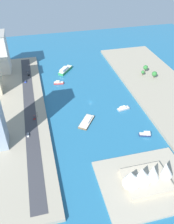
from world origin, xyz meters
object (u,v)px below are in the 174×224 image
tugboat_red (59,83)px  sedan_silver (28,71)px  barge_flat_brown (87,121)px  yacht_sleek_gray (123,108)px  patrol_launch_navy (145,134)px  traffic_light_waterfront (37,114)px  pickup_red (34,117)px  hatchback_blue (25,81)px  ferry_green_doubledeck (65,70)px  opera_landmark (145,176)px  van_white (28,135)px  suv_black (29,74)px

tugboat_red → sedan_silver: 46.42m
barge_flat_brown → yacht_sleek_gray: 41.49m
yacht_sleek_gray → patrol_launch_navy: bearing=96.7°
tugboat_red → traffic_light_waterfront: (28.53, 62.59, 6.05)m
pickup_red → hatchback_blue: 70.24m
tugboat_red → hatchback_blue: size_ratio=2.53×
ferry_green_doubledeck → hatchback_blue: (49.55, 20.40, 1.52)m
ferry_green_doubledeck → pickup_red: size_ratio=4.93×
barge_flat_brown → sedan_silver: size_ratio=4.77×
ferry_green_doubledeck → opera_landmark: opera_landmark is taller
yacht_sleek_gray → ferry_green_doubledeck: ferry_green_doubledeck is taller
sedan_silver → traffic_light_waterfront: traffic_light_waterfront is taller
patrol_launch_navy → van_white: (97.93, -20.66, 2.32)m
traffic_light_waterfront → hatchback_blue: bearing=-83.1°
hatchback_blue → opera_landmark: (-73.99, 158.85, 4.76)m
yacht_sleek_gray → pickup_red: size_ratio=2.72×
tugboat_red → opera_landmark: size_ratio=0.33×
van_white → sedan_silver: bearing=-92.4°
patrol_launch_navy → van_white: size_ratio=2.23×
ferry_green_doubledeck → suv_black: ferry_green_doubledeck is taller
yacht_sleek_gray → barge_flat_brown: bearing=15.1°
tugboat_red → sedan_silver: sedan_silver is taller
yacht_sleek_gray → van_white: van_white is taller
van_white → patrol_launch_navy: bearing=168.1°
opera_landmark → suv_black: bearing=-68.3°
barge_flat_brown → opera_landmark: opera_landmark is taller
yacht_sleek_gray → van_white: (93.17, 19.56, 2.54)m
yacht_sleek_gray → hatchback_blue: hatchback_blue is taller
tugboat_red → patrol_launch_navy: size_ratio=1.09×
barge_flat_brown → traffic_light_waterfront: traffic_light_waterfront is taller
yacht_sleek_gray → ferry_green_doubledeck: bearing=-65.6°
patrol_launch_navy → sedan_silver: 166.24m
hatchback_blue → pickup_red: bearing=94.4°
van_white → tugboat_red: bearing=-114.3°
ferry_green_doubledeck → pickup_red: bearing=64.0°
ferry_green_doubledeck → suv_black: (45.12, 4.38, 1.50)m
pickup_red → suv_black: (1.02, -86.04, 0.00)m
hatchback_blue → opera_landmark: opera_landmark is taller
hatchback_blue → yacht_sleek_gray: bearing=141.5°
tugboat_red → suv_black: bearing=-35.8°
sedan_silver → hatchback_blue: bearing=81.6°
barge_flat_brown → hatchback_blue: 98.49m
patrol_launch_navy → opera_landmark: bearing=63.7°
ferry_green_doubledeck → suv_black: bearing=5.5°
tugboat_red → hatchback_blue: hatchback_blue is taller
pickup_red → hatchback_blue: bearing=-85.6°
tugboat_red → opera_landmark: 155.99m
ferry_green_doubledeck → yacht_sleek_gray: bearing=114.4°
tugboat_red → patrol_launch_navy: patrol_launch_navy is taller
opera_landmark → van_white: bearing=-41.4°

